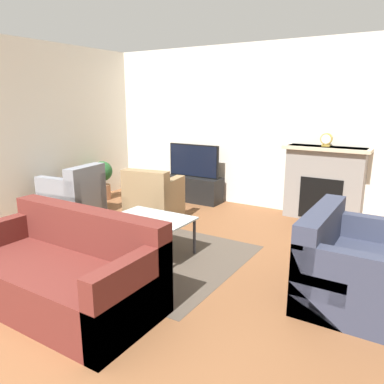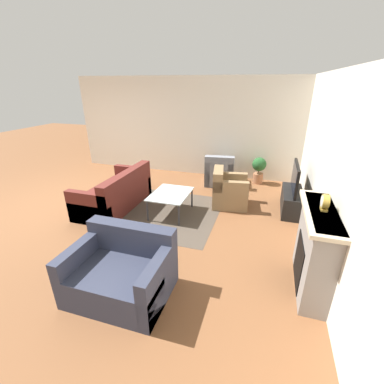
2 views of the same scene
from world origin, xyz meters
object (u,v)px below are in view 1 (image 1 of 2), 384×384
object	(u,v)px
couch_loveseat	(353,269)
potted_plant	(103,177)
tv	(194,161)
armchair_by_window	(74,197)
mantel_clock	(326,140)
armchair_accent	(154,202)
couch_sectional	(64,274)
coffee_table	(149,222)

from	to	relation	value
couch_loveseat	potted_plant	distance (m)	4.76
tv	couch_loveseat	distance (m)	3.78
armchair_by_window	mantel_clock	world-z (taller)	mantel_clock
couch_loveseat	potted_plant	xyz separation A→B (m)	(-4.54, 1.41, 0.13)
mantel_clock	armchair_by_window	bearing A→B (deg)	-150.78
armchair_by_window	potted_plant	xyz separation A→B (m)	(-0.35, 0.99, 0.11)
armchair_accent	couch_sectional	bearing A→B (deg)	99.12
potted_plant	armchair_accent	bearing A→B (deg)	-18.94
couch_sectional	tv	bearing A→B (deg)	103.49
couch_sectional	armchair_accent	world-z (taller)	same
tv	couch_sectional	bearing A→B (deg)	-76.51
couch_loveseat	armchair_accent	bearing A→B (deg)	73.72
tv	coffee_table	world-z (taller)	tv
couch_loveseat	armchair_by_window	size ratio (longest dim) A/B	1.42
tv	armchair_by_window	size ratio (longest dim) A/B	1.15
armchair_by_window	armchair_accent	distance (m)	1.31
couch_sectional	coffee_table	world-z (taller)	couch_sectional
couch_sectional	coffee_table	size ratio (longest dim) A/B	1.95
couch_loveseat	tv	bearing A→B (deg)	54.42
couch_loveseat	armchair_accent	distance (m)	3.08
armchair_by_window	couch_loveseat	bearing A→B (deg)	77.52
potted_plant	mantel_clock	size ratio (longest dim) A/B	3.61
couch_sectional	couch_loveseat	distance (m)	2.62
armchair_accent	mantel_clock	size ratio (longest dim) A/B	4.29
armchair_accent	coffee_table	size ratio (longest dim) A/B	0.90
mantel_clock	potted_plant	bearing A→B (deg)	-166.46
coffee_table	mantel_clock	bearing A→B (deg)	61.06
couch_loveseat	mantel_clock	size ratio (longest dim) A/B	6.19
couch_loveseat	coffee_table	bearing A→B (deg)	95.09
couch_loveseat	mantel_clock	distance (m)	2.62
couch_sectional	armchair_by_window	bearing A→B (deg)	137.00
couch_sectional	mantel_clock	bearing A→B (deg)	70.21
couch_sectional	mantel_clock	xyz separation A→B (m)	(1.35, 3.76, 0.94)
couch_sectional	mantel_clock	size ratio (longest dim) A/B	9.22
tv	potted_plant	xyz separation A→B (m)	(-1.49, -0.77, -0.32)
tv	potted_plant	size ratio (longest dim) A/B	1.39
couch_sectional	armchair_by_window	world-z (taller)	same
armchair_accent	mantel_clock	xyz separation A→B (m)	(2.13, 1.44, 0.92)
tv	coffee_table	distance (m)	2.54
potted_plant	coffee_table	bearing A→B (deg)	-34.47
coffee_table	mantel_clock	xyz separation A→B (m)	(1.38, 2.50, 0.82)
couch_loveseat	coffee_table	world-z (taller)	couch_loveseat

